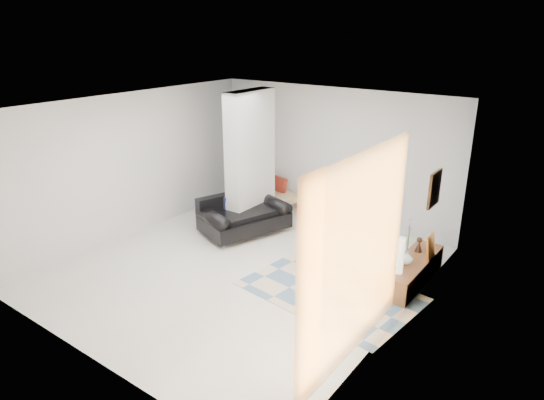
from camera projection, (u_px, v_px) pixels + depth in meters
The scene contains 17 objects.
floor at pixel (244, 268), 8.39m from camera, with size 6.00×6.00×0.00m, color white.
ceiling at pixel (240, 106), 7.44m from camera, with size 6.00×6.00×0.00m, color white.
wall_back at pixel (333, 155), 10.19m from camera, with size 6.00×6.00×0.00m, color silver.
wall_front at pixel (78, 259), 5.64m from camera, with size 6.00×6.00×0.00m, color silver.
wall_left at pixel (133, 165), 9.44m from camera, with size 6.00×6.00×0.00m, color silver.
wall_right at pixel (403, 232), 6.39m from camera, with size 6.00×6.00×0.00m, color silver.
partition_column at pixel (250, 161), 9.74m from camera, with size 0.35×1.20×2.80m, color silver.
hallway_door at pixel (253, 157), 11.46m from camera, with size 0.85×0.06×2.04m, color silver.
curtain at pixel (358, 258), 5.54m from camera, with size 2.55×2.55×0.00m, color #FFAB43.
wall_art at pixel (435, 189), 7.27m from camera, with size 0.04×0.45×0.55m, color #3E2511.
media_console at pixel (412, 271), 7.88m from camera, with size 0.45×1.68×0.80m.
loveseat at pixel (243, 216), 9.76m from camera, with size 1.49×1.92×0.76m.
daybed at pixel (268, 190), 11.04m from camera, with size 1.70×0.99×0.77m.
area_rug at pixel (330, 291), 7.65m from camera, with size 2.63×1.76×0.01m, color beige.
cylinder_lamp at pixel (401, 256), 7.30m from camera, with size 0.11×0.11×0.59m, color silver.
bronze_figurine at pixel (419, 245), 8.06m from camera, with size 0.13×0.13×0.25m, color #331F16, non-canonical shape.
vase at pixel (407, 257), 7.65m from camera, with size 0.21×0.21×0.22m, color white.
Camera 1 is at (4.81, -5.76, 3.96)m, focal length 32.00 mm.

